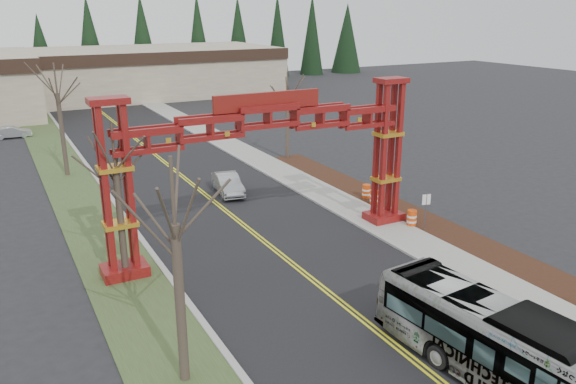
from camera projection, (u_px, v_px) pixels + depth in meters
road at (223, 208)px, 37.41m from camera, size 12.00×110.00×0.02m
lane_line_left at (221, 208)px, 37.35m from camera, size 0.12×100.00×0.01m
lane_line_right at (224, 208)px, 37.46m from camera, size 0.12×100.00×0.01m
curb_right at (303, 194)px, 40.15m from camera, size 0.30×110.00×0.15m
sidewalk_right at (320, 191)px, 40.80m from camera, size 2.60×110.00×0.14m
landscape_strip at (511, 262)px, 29.41m from camera, size 2.60×50.00×0.12m
grass_median at (99, 229)px, 33.80m from camera, size 4.00×110.00×0.08m
curb_left at (130, 223)px, 34.62m from camera, size 0.30×110.00×0.15m
gateway_arch at (268, 142)px, 29.69m from camera, size 18.20×1.60×8.90m
retail_building_east at (149, 71)px, 86.84m from camera, size 38.00×20.30×7.00m
conifer_treeline at (69, 49)px, 91.62m from camera, size 116.10×5.60×13.00m
transit_bus at (510, 350)px, 19.28m from camera, size 3.57×11.07×3.03m
silver_sedan at (228, 184)px, 40.25m from camera, size 2.16×4.57×1.45m
parked_car_far_a at (12, 132)px, 57.68m from camera, size 3.72×1.38×1.22m
bare_tree_median_near at (175, 226)px, 18.27m from camera, size 3.49×3.49×8.29m
bare_tree_median_mid at (116, 169)px, 26.06m from camera, size 3.30×3.30×7.80m
bare_tree_median_far at (57, 94)px, 42.78m from camera, size 3.48×3.48×8.85m
bare_tree_right_far at (287, 98)px, 48.18m from camera, size 3.30×3.30×7.63m
street_sign at (426, 205)px, 33.14m from camera, size 0.52×0.17×2.30m
barrel_south at (412, 219)px, 34.08m from camera, size 0.59×0.59×1.09m
barrel_mid at (374, 198)px, 37.89m from camera, size 0.58×0.58×1.07m
barrel_north at (366, 192)px, 39.11m from camera, size 0.57×0.57×1.06m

